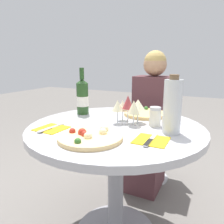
{
  "coord_description": "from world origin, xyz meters",
  "views": [
    {
      "loc": [
        0.51,
        -1.07,
        1.08
      ],
      "look_at": [
        0.02,
        -0.09,
        0.82
      ],
      "focal_mm": 35.0,
      "sensor_mm": 36.0,
      "label": 1
    }
  ],
  "objects_px": {
    "wine_bottle": "(82,97)",
    "pizza_large": "(90,137)",
    "chair_behind_diner": "(154,133)",
    "tall_carafe": "(172,106)",
    "seated_diner": "(150,125)",
    "dining_table": "(116,150)"
  },
  "relations": [
    {
      "from": "wine_bottle",
      "to": "pizza_large",
      "type": "bearing_deg",
      "value": -52.12
    },
    {
      "from": "chair_behind_diner",
      "to": "tall_carafe",
      "type": "xyz_separation_m",
      "value": [
        0.31,
        -0.83,
        0.44
      ]
    },
    {
      "from": "chair_behind_diner",
      "to": "seated_diner",
      "type": "height_order",
      "value": "seated_diner"
    },
    {
      "from": "seated_diner",
      "to": "tall_carafe",
      "type": "relative_size",
      "value": 3.96
    },
    {
      "from": "pizza_large",
      "to": "wine_bottle",
      "type": "xyz_separation_m",
      "value": [
        -0.32,
        0.41,
        0.11
      ]
    },
    {
      "from": "dining_table",
      "to": "wine_bottle",
      "type": "distance_m",
      "value": 0.45
    },
    {
      "from": "wine_bottle",
      "to": "seated_diner",
      "type": "bearing_deg",
      "value": 59.49
    },
    {
      "from": "dining_table",
      "to": "chair_behind_diner",
      "type": "height_order",
      "value": "chair_behind_diner"
    },
    {
      "from": "pizza_large",
      "to": "tall_carafe",
      "type": "distance_m",
      "value": 0.43
    },
    {
      "from": "wine_bottle",
      "to": "dining_table",
      "type": "bearing_deg",
      "value": -24.98
    },
    {
      "from": "pizza_large",
      "to": "tall_carafe",
      "type": "height_order",
      "value": "tall_carafe"
    },
    {
      "from": "pizza_large",
      "to": "wine_bottle",
      "type": "relative_size",
      "value": 0.97
    },
    {
      "from": "dining_table",
      "to": "wine_bottle",
      "type": "xyz_separation_m",
      "value": [
        -0.33,
        0.15,
        0.27
      ]
    },
    {
      "from": "dining_table",
      "to": "pizza_large",
      "type": "xyz_separation_m",
      "value": [
        -0.01,
        -0.25,
        0.16
      ]
    },
    {
      "from": "seated_diner",
      "to": "wine_bottle",
      "type": "distance_m",
      "value": 0.7
    },
    {
      "from": "dining_table",
      "to": "wine_bottle",
      "type": "relative_size",
      "value": 3.15
    },
    {
      "from": "wine_bottle",
      "to": "tall_carafe",
      "type": "height_order",
      "value": "wine_bottle"
    },
    {
      "from": "wine_bottle",
      "to": "tall_carafe",
      "type": "relative_size",
      "value": 1.07
    },
    {
      "from": "pizza_large",
      "to": "tall_carafe",
      "type": "relative_size",
      "value": 1.03
    },
    {
      "from": "wine_bottle",
      "to": "tall_carafe",
      "type": "bearing_deg",
      "value": -12.8
    },
    {
      "from": "chair_behind_diner",
      "to": "wine_bottle",
      "type": "height_order",
      "value": "wine_bottle"
    },
    {
      "from": "pizza_large",
      "to": "wine_bottle",
      "type": "distance_m",
      "value": 0.52
    }
  ]
}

